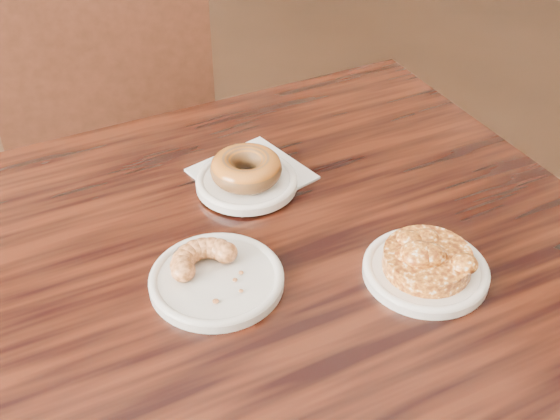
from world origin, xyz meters
TOP-DOWN VIEW (x-y plane):
  - floor at (0.00, 0.00)m, footprint 5.00×5.00m
  - chair_far at (-0.21, 0.75)m, footprint 0.59×0.59m
  - napkin at (-0.23, 0.05)m, footprint 0.16×0.16m
  - plate_donut at (-0.25, 0.03)m, footprint 0.15×0.15m
  - plate_cruller at (-0.39, -0.13)m, footprint 0.17×0.17m
  - plate_fritter at (-0.16, -0.26)m, footprint 0.16×0.16m
  - glazed_donut at (-0.25, 0.03)m, footprint 0.11×0.11m
  - apple_fritter at (-0.16, -0.26)m, footprint 0.15×0.15m
  - cruller_fragment at (-0.39, -0.13)m, footprint 0.10×0.10m

SIDE VIEW (x-z plane):
  - floor at x=0.00m, z-range 0.00..0.00m
  - chair_far at x=-0.21m, z-range 0.00..0.90m
  - napkin at x=-0.23m, z-range 0.75..0.75m
  - plate_cruller at x=-0.39m, z-range 0.75..0.76m
  - plate_fritter at x=-0.16m, z-range 0.75..0.76m
  - plate_donut at x=-0.25m, z-range 0.75..0.77m
  - cruller_fragment at x=-0.39m, z-range 0.76..0.79m
  - apple_fritter at x=-0.16m, z-range 0.76..0.80m
  - glazed_donut at x=-0.25m, z-range 0.77..0.80m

